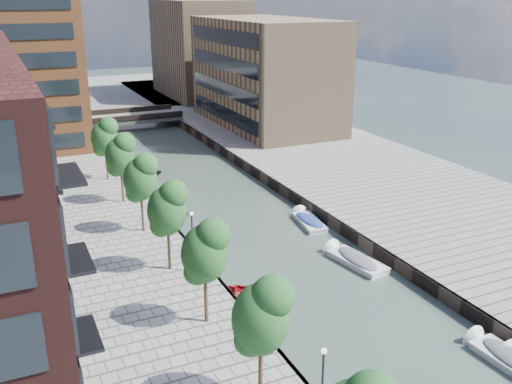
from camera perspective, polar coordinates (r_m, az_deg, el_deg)
water at (r=54.15m, az=-4.45°, el=-0.31°), size 300.00×300.00×0.00m
quay_right at (r=61.06m, az=9.76°, el=2.24°), size 20.00×140.00×1.00m
quay_wall_left at (r=52.33m, az=-10.73°, el=-0.72°), size 0.25×140.00×1.00m
quay_wall_right at (r=56.25m, az=1.37°, el=1.04°), size 0.25×140.00×1.00m
far_closure at (r=110.77m, az=-15.53°, el=9.45°), size 80.00×40.00×1.00m
tan_block_near at (r=78.20m, az=0.86°, el=11.86°), size 12.00×25.00×14.00m
tan_block_far at (r=102.03m, az=-5.63°, el=14.08°), size 12.00×20.00×16.00m
bridge at (r=83.53m, az=-12.24°, el=7.31°), size 13.00×6.00×1.30m
tree_1 at (r=24.56m, az=0.47°, el=-12.11°), size 2.50×2.50×5.95m
tree_2 at (r=30.29m, az=-5.19°, el=-5.78°), size 2.50×2.50×5.95m
tree_3 at (r=36.47m, az=-8.92°, el=-1.50°), size 2.50×2.50×5.95m
tree_4 at (r=42.90m, az=-11.54°, el=1.53°), size 2.50×2.50×5.95m
tree_5 at (r=49.49m, az=-13.47°, el=3.76°), size 2.50×2.50×5.95m
tree_6 at (r=56.17m, az=-14.95°, el=5.46°), size 2.50×2.50×5.95m
lamp_0 at (r=23.92m, az=6.66°, el=-18.44°), size 0.24×0.24×4.12m
lamp_1 at (r=36.59m, az=-6.38°, el=-4.34°), size 0.24×0.24×4.12m
lamp_2 at (r=51.17m, az=-12.12°, el=2.28°), size 0.24×0.24×4.12m
sloop_2 at (r=36.14m, az=-1.55°, el=-10.78°), size 6.11×5.36×1.05m
sloop_3 at (r=48.76m, az=-8.62°, el=-2.74°), size 4.45×3.38×0.87m
sloop_4 at (r=60.29m, az=-11.33°, el=1.42°), size 5.21×4.12×0.97m
motorboat_1 at (r=33.37m, az=23.77°, el=-15.01°), size 1.98×5.06×1.66m
motorboat_3 at (r=47.66m, az=5.18°, el=-2.88°), size 2.25×4.78×1.53m
motorboat_4 at (r=41.34m, az=9.61°, el=-6.66°), size 2.55×5.33×1.71m
car at (r=74.25m, az=-1.63°, el=6.43°), size 2.51×3.75×1.19m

